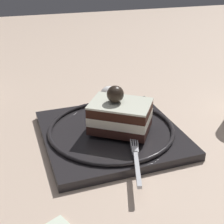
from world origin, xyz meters
TOP-DOWN VIEW (x-y plane):
  - ground_plane at (0.00, 0.00)m, footprint 2.40×2.40m
  - dessert_plate at (-0.01, 0.00)m, footprint 0.23×0.23m
  - cake_slice at (-0.02, 0.01)m, footprint 0.12×0.11m
  - whipped_cream_dollop at (-0.03, -0.08)m, footprint 0.03×0.03m
  - fork at (-0.02, 0.10)m, footprint 0.04×0.11m

SIDE VIEW (x-z plane):
  - ground_plane at x=0.00m, z-range 0.00..0.00m
  - dessert_plate at x=-0.01m, z-range 0.00..0.02m
  - fork at x=-0.02m, z-range 0.02..0.03m
  - whipped_cream_dollop at x=-0.03m, z-range 0.02..0.06m
  - cake_slice at x=-0.02m, z-range 0.01..0.09m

